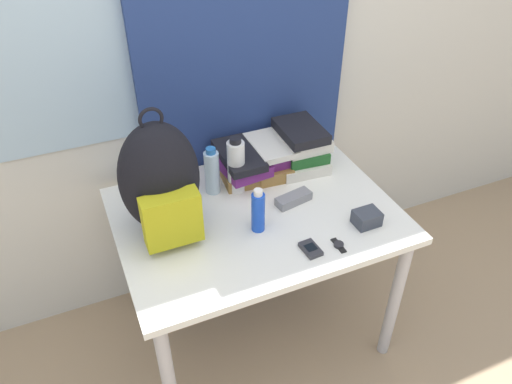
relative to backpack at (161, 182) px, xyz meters
name	(u,v)px	position (x,y,z in m)	size (l,w,h in m)	color
wall_back	(207,38)	(0.34, 0.43, 0.32)	(6.00, 0.06, 2.50)	beige
curtain_blue	(245,37)	(0.48, 0.38, 0.32)	(0.92, 0.04, 2.50)	navy
desk	(256,230)	(0.34, -0.05, -0.30)	(1.08, 0.79, 0.71)	silver
backpack	(161,182)	(0.00, 0.00, 0.00)	(0.29, 0.27, 0.50)	black
book_stack_left	(240,163)	(0.38, 0.20, -0.14)	(0.21, 0.30, 0.13)	olive
book_stack_center	(269,156)	(0.51, 0.20, -0.14)	(0.17, 0.27, 0.14)	olive
book_stack_right	(300,146)	(0.66, 0.19, -0.13)	(0.23, 0.28, 0.19)	silver
water_bottle	(212,172)	(0.24, 0.15, -0.11)	(0.06, 0.06, 0.21)	silver
sports_bottle	(236,166)	(0.33, 0.12, -0.09)	(0.07, 0.07, 0.25)	white
sunscreen_bottle	(258,211)	(0.31, -0.14, -0.13)	(0.05, 0.05, 0.18)	blue
cell_phone	(311,249)	(0.44, -0.32, -0.20)	(0.06, 0.09, 0.02)	#2D2D33
sunglasses_case	(294,199)	(0.51, -0.05, -0.20)	(0.16, 0.08, 0.04)	gray
camera_pouch	(367,218)	(0.70, -0.28, -0.18)	(0.10, 0.08, 0.06)	#383D47
wristwatch	(339,245)	(0.54, -0.34, -0.21)	(0.04, 0.08, 0.01)	black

